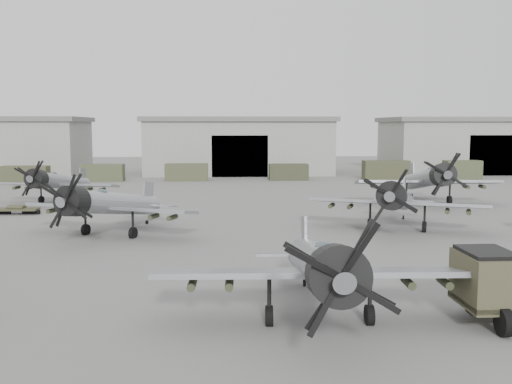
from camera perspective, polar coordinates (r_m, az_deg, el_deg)
ground at (r=28.19m, az=2.18°, el=-8.57°), size 220.00×220.00×0.00m
hangar_center at (r=89.11m, az=-1.77°, el=4.71°), size 29.00×14.80×8.70m
hangar_right at (r=97.94m, az=21.12°, el=4.44°), size 29.00×14.80×8.70m
support_truck_1 at (r=81.57m, az=-22.10°, el=1.70°), size 6.09×2.20×2.08m
support_truck_2 at (r=78.92m, az=-15.10°, el=1.88°), size 5.64×2.20×2.27m
support_truck_3 at (r=77.45m, az=-6.96°, el=1.98°), size 5.71×2.20×2.30m
support_truck_4 at (r=77.86m, az=3.27°, el=2.01°), size 5.27×2.20×2.20m
support_truck_5 at (r=80.56m, az=12.86°, el=2.16°), size 6.26×2.20×2.62m
support_truck_6 at (r=84.24m, az=19.92°, el=2.10°), size 4.95×2.20×2.59m
aircraft_near_1 at (r=21.23m, az=6.47°, el=-7.38°), size 12.44×11.19×4.98m
aircraft_mid_1 at (r=39.17m, az=-14.67°, el=-1.16°), size 12.02×10.87×4.88m
aircraft_mid_2 at (r=41.29m, az=13.94°, el=-0.68°), size 12.24×11.08×4.99m
aircraft_far_0 at (r=57.16m, az=-19.30°, el=0.97°), size 11.66×10.50×4.64m
aircraft_far_1 at (r=55.83m, az=16.91°, el=1.30°), size 13.57×12.21×5.42m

